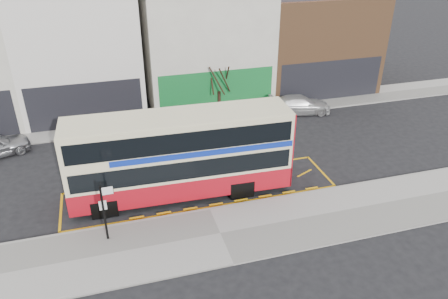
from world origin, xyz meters
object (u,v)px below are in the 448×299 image
object	(u,v)px
double_decker_bus	(181,154)
car_grey	(170,124)
street_tree_right	(219,72)
car_white	(300,105)
bus_stop_post	(105,207)

from	to	relation	value
double_decker_bus	car_grey	world-z (taller)	double_decker_bus
street_tree_right	car_white	bearing A→B (deg)	-15.04
street_tree_right	bus_stop_post	bearing A→B (deg)	-124.64
double_decker_bus	car_grey	size ratio (longest dim) A/B	2.54
bus_stop_post	car_white	size ratio (longest dim) A/B	0.62
bus_stop_post	car_white	bearing A→B (deg)	36.19
bus_stop_post	car_grey	bearing A→B (deg)	64.73
double_decker_bus	bus_stop_post	world-z (taller)	double_decker_bus
car_grey	car_white	xyz separation A→B (m)	(9.68, 0.88, -0.08)
double_decker_bus	bus_stop_post	distance (m)	4.80
car_grey	car_white	bearing A→B (deg)	-69.22
double_decker_bus	street_tree_right	size ratio (longest dim) A/B	2.39
double_decker_bus	car_white	bearing A→B (deg)	39.70
car_grey	street_tree_right	distance (m)	5.28
car_white	street_tree_right	bearing A→B (deg)	85.58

